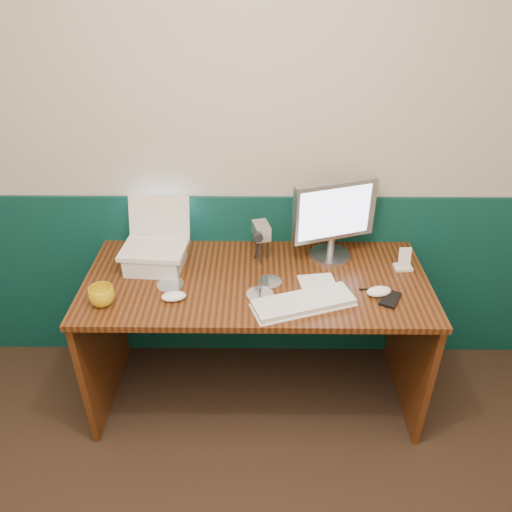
{
  "coord_description": "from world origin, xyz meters",
  "views": [
    {
      "loc": [
        0.19,
        -0.53,
        2.07
      ],
      "look_at": [
        0.17,
        1.23,
        0.97
      ],
      "focal_mm": 35.0,
      "sensor_mm": 36.0,
      "label": 1
    }
  ],
  "objects_px": {
    "monitor": "(333,220)",
    "laptop": "(151,228)",
    "keyboard": "(304,303)",
    "camcorder": "(261,242)",
    "mug": "(102,296)",
    "desk": "(256,340)"
  },
  "relations": [
    {
      "from": "monitor",
      "to": "laptop",
      "type": "bearing_deg",
      "value": 167.8
    },
    {
      "from": "laptop",
      "to": "keyboard",
      "type": "relative_size",
      "value": 0.68
    },
    {
      "from": "monitor",
      "to": "camcorder",
      "type": "distance_m",
      "value": 0.36
    },
    {
      "from": "laptop",
      "to": "mug",
      "type": "xyz_separation_m",
      "value": [
        -0.18,
        -0.3,
        -0.17
      ]
    },
    {
      "from": "camcorder",
      "to": "desk",
      "type": "bearing_deg",
      "value": -111.3
    },
    {
      "from": "camcorder",
      "to": "laptop",
      "type": "bearing_deg",
      "value": 173.59
    },
    {
      "from": "laptop",
      "to": "mug",
      "type": "distance_m",
      "value": 0.39
    },
    {
      "from": "desk",
      "to": "mug",
      "type": "height_order",
      "value": "mug"
    },
    {
      "from": "desk",
      "to": "monitor",
      "type": "bearing_deg",
      "value": 28.76
    },
    {
      "from": "laptop",
      "to": "monitor",
      "type": "height_order",
      "value": "monitor"
    },
    {
      "from": "monitor",
      "to": "camcorder",
      "type": "xyz_separation_m",
      "value": [
        -0.34,
        -0.04,
        -0.1
      ]
    },
    {
      "from": "monitor",
      "to": "keyboard",
      "type": "height_order",
      "value": "monitor"
    },
    {
      "from": "desk",
      "to": "laptop",
      "type": "xyz_separation_m",
      "value": [
        -0.48,
        0.1,
        0.59
      ]
    },
    {
      "from": "mug",
      "to": "monitor",
      "type": "bearing_deg",
      "value": 21.17
    },
    {
      "from": "desk",
      "to": "mug",
      "type": "distance_m",
      "value": 0.81
    },
    {
      "from": "desk",
      "to": "laptop",
      "type": "distance_m",
      "value": 0.77
    },
    {
      "from": "desk",
      "to": "mug",
      "type": "relative_size",
      "value": 14.46
    },
    {
      "from": "laptop",
      "to": "camcorder",
      "type": "bearing_deg",
      "value": 11.5
    },
    {
      "from": "mug",
      "to": "camcorder",
      "type": "relative_size",
      "value": 0.53
    },
    {
      "from": "desk",
      "to": "monitor",
      "type": "xyz_separation_m",
      "value": [
        0.37,
        0.2,
        0.58
      ]
    },
    {
      "from": "keyboard",
      "to": "camcorder",
      "type": "relative_size",
      "value": 2.07
    },
    {
      "from": "keyboard",
      "to": "laptop",
      "type": "bearing_deg",
      "value": 137.59
    }
  ]
}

